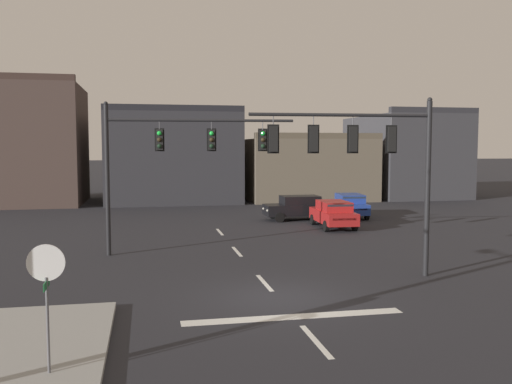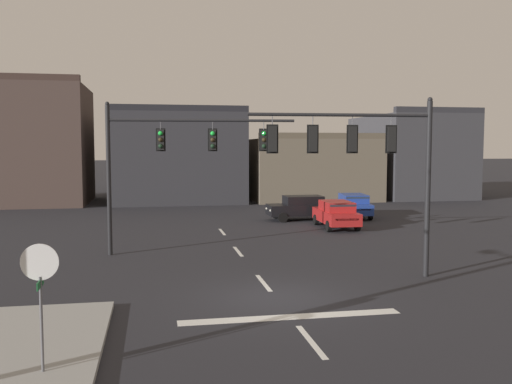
% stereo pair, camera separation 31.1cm
% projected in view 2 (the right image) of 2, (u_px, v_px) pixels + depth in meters
% --- Properties ---
extents(ground_plane, '(400.00, 400.00, 0.00)m').
position_uv_depth(ground_plane, '(276.00, 298.00, 17.49)').
color(ground_plane, '#232328').
extents(stop_bar_paint, '(6.40, 0.50, 0.01)m').
position_uv_depth(stop_bar_paint, '(291.00, 317.00, 15.53)').
color(stop_bar_paint, silver).
rests_on(stop_bar_paint, ground).
extents(lane_centreline, '(0.16, 26.40, 0.01)m').
position_uv_depth(lane_centreline, '(263.00, 283.00, 19.45)').
color(lane_centreline, silver).
rests_on(lane_centreline, ground).
extents(signal_mast_near_side, '(6.76, 0.67, 6.62)m').
position_uv_depth(signal_mast_near_side, '(367.00, 153.00, 19.81)').
color(signal_mast_near_side, black).
rests_on(signal_mast_near_side, ground).
extents(signal_mast_far_side, '(8.33, 1.01, 6.80)m').
position_uv_depth(signal_mast_far_side, '(171.00, 152.00, 24.38)').
color(signal_mast_far_side, black).
rests_on(signal_mast_far_side, ground).
extents(stop_sign, '(0.76, 0.64, 2.83)m').
position_uv_depth(stop_sign, '(40.00, 277.00, 11.23)').
color(stop_sign, '#56565B').
rests_on(stop_sign, ground).
extents(car_lot_nearside, '(2.37, 4.62, 1.61)m').
position_uv_depth(car_lot_nearside, '(353.00, 205.00, 37.67)').
color(car_lot_nearside, navy).
rests_on(car_lot_nearside, ground).
extents(car_lot_middle, '(2.06, 4.52, 1.61)m').
position_uv_depth(car_lot_middle, '(336.00, 214.00, 32.70)').
color(car_lot_middle, '#A81E1E').
rests_on(car_lot_middle, ground).
extents(car_lot_farside, '(4.48, 1.97, 1.61)m').
position_uv_depth(car_lot_farside, '(301.00, 207.00, 36.26)').
color(car_lot_farside, black).
rests_on(car_lot_farside, ground).
extents(building_row, '(44.83, 12.78, 10.45)m').
position_uv_depth(building_row, '(223.00, 157.00, 50.97)').
color(building_row, '#473833').
rests_on(building_row, ground).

